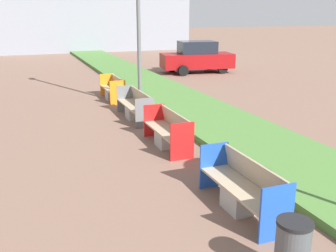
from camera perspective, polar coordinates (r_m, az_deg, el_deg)
The scene contains 7 objects.
planter_grass_strip at distance 12.36m, azimuth 8.20°, elevation 0.09°, with size 2.80×120.00×0.18m.
bench_blue_frame at distance 7.32m, azimuth 10.77°, elevation -9.25°, with size 0.65×2.17×0.94m.
bench_red_frame at distance 10.49m, azimuth 0.04°, elevation -1.08°, with size 0.65×2.14×0.94m.
bench_grey_frame at distance 13.34m, azimuth -4.73°, elevation 2.66°, with size 0.65×2.38×0.94m.
bench_orange_frame at distance 16.43m, azimuth -7.95°, elevation 5.07°, with size 0.65×1.94×0.94m.
litter_bin at distance 5.69m, azimuth 17.58°, elevation -16.88°, with size 0.48×0.48×0.88m.
parked_car_distant at distance 23.73m, azimuth 4.22°, elevation 9.91°, with size 4.41×2.35×1.86m.
Camera 1 is at (-2.64, 1.64, 3.48)m, focal length 42.00 mm.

